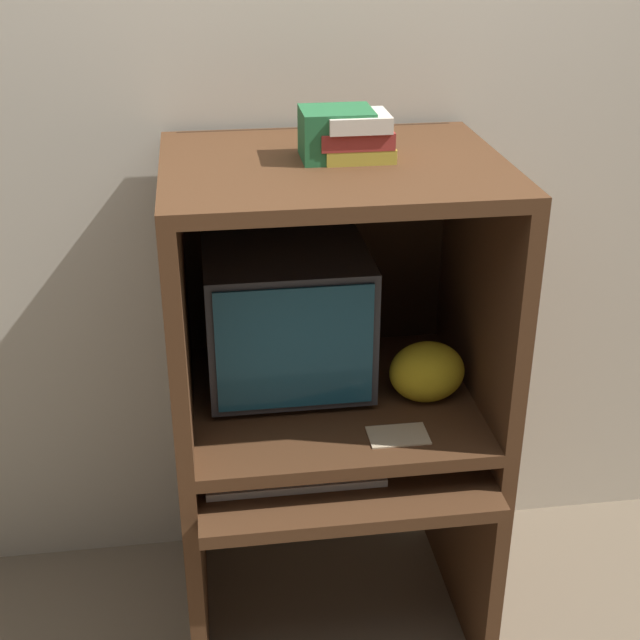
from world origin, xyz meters
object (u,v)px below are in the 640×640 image
at_px(crt_monitor, 287,317).
at_px(book_stack, 356,136).
at_px(snack_bag, 427,372).
at_px(storage_box, 336,134).
at_px(keyboard, 295,473).
at_px(mouse, 405,464).

height_order(crt_monitor, book_stack, book_stack).
distance_m(snack_bag, storage_box, 0.67).
distance_m(keyboard, mouse, 0.28).
xyz_separation_m(mouse, book_stack, (-0.10, 0.21, 0.79)).
bearing_deg(crt_monitor, keyboard, -93.20).
bearing_deg(storage_box, mouse, -57.09).
bearing_deg(mouse, storage_box, 122.91).
bearing_deg(keyboard, storage_box, 59.04).
relative_size(snack_bag, storage_box, 1.19).
bearing_deg(crt_monitor, book_stack, -25.80).
relative_size(mouse, storage_box, 0.41).
bearing_deg(book_stack, snack_bag, -16.86).
height_order(keyboard, book_stack, book_stack).
xyz_separation_m(keyboard, snack_bag, (0.37, 0.15, 0.18)).
xyz_separation_m(keyboard, mouse, (0.28, -0.00, 0.00)).
relative_size(crt_monitor, mouse, 6.21).
relative_size(keyboard, storage_box, 2.66).
bearing_deg(book_stack, crt_monitor, 154.20).
relative_size(crt_monitor, snack_bag, 2.14).
xyz_separation_m(snack_bag, storage_box, (-0.23, 0.07, 0.62)).
bearing_deg(storage_box, keyboard, -120.96).
distance_m(book_stack, storage_box, 0.05).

